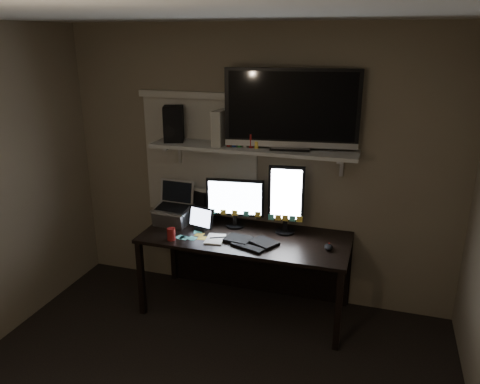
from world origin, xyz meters
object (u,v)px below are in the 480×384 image
at_px(keyboard, 251,241).
at_px(tv, 292,109).
at_px(cup, 171,234).
at_px(game_console, 221,127).
at_px(desk, 249,249).
at_px(monitor_portrait, 286,200).
at_px(monitor_landscape, 235,203).
at_px(speaker, 174,124).
at_px(mouse, 329,247).
at_px(tablet, 201,218).
at_px(laptop, 172,204).

bearing_deg(keyboard, tv, 74.08).
distance_m(cup, tv, 1.46).
xyz_separation_m(keyboard, game_console, (-0.37, 0.33, 0.89)).
distance_m(desk, cup, 0.73).
bearing_deg(monitor_portrait, monitor_landscape, 173.92).
relative_size(game_console, speaker, 0.97).
xyz_separation_m(keyboard, cup, (-0.67, -0.15, 0.04)).
xyz_separation_m(mouse, tv, (-0.40, 0.27, 1.06)).
bearing_deg(desk, tablet, -165.34).
distance_m(tablet, laptop, 0.32).
xyz_separation_m(laptop, cup, (0.14, -0.33, -0.14)).
distance_m(tablet, cup, 0.33).
xyz_separation_m(mouse, speaker, (-1.46, 0.27, 0.89)).
height_order(tablet, cup, tablet).
xyz_separation_m(tablet, cup, (-0.16, -0.28, -0.06)).
height_order(mouse, speaker, speaker).
bearing_deg(tv, monitor_landscape, 177.78).
xyz_separation_m(monitor_portrait, tablet, (-0.73, -0.16, -0.20)).
height_order(desk, keyboard, keyboard).
relative_size(desk, tablet, 7.19).
height_order(monitor_landscape, tablet, monitor_landscape).
bearing_deg(monitor_landscape, tablet, -156.13).
height_order(mouse, tv, tv).
bearing_deg(keyboard, game_console, 158.29).
xyz_separation_m(monitor_portrait, tv, (0.01, 0.05, 0.77)).
height_order(desk, cup, cup).
distance_m(mouse, game_console, 1.37).
distance_m(game_console, speaker, 0.45).
bearing_deg(monitor_portrait, keyboard, -134.17).
height_order(monitor_landscape, speaker, speaker).
relative_size(laptop, speaker, 1.22).
bearing_deg(monitor_landscape, speaker, 168.54).
bearing_deg(keyboard, mouse, 25.26).
bearing_deg(keyboard, monitor_landscape, 148.32).
height_order(monitor_portrait, keyboard, monitor_portrait).
distance_m(laptop, game_console, 0.84).
height_order(keyboard, tablet, tablet).
relative_size(desk, monitor_portrait, 2.90).
relative_size(mouse, game_console, 0.36).
bearing_deg(laptop, cup, -64.67).
distance_m(monitor_portrait, game_console, 0.84).
bearing_deg(tv, laptop, -179.46).
xyz_separation_m(laptop, game_console, (0.43, 0.14, 0.71)).
relative_size(keyboard, game_console, 1.49).
bearing_deg(mouse, tv, 132.52).
height_order(desk, tablet, tablet).
relative_size(laptop, tv, 0.34).
bearing_deg(tablet, monitor_landscape, 44.17).
xyz_separation_m(monitor_portrait, keyboard, (-0.23, -0.29, -0.30)).
distance_m(desk, keyboard, 0.32).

